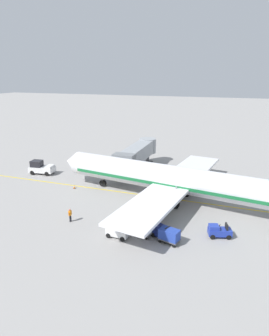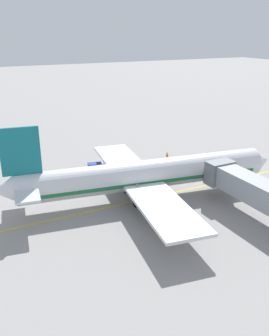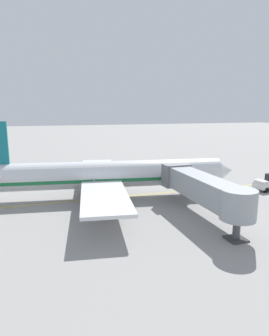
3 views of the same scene
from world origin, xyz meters
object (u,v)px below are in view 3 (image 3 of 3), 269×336
object	(u,v)px
baggage_tug_lead	(84,177)
baggage_tug_spare	(109,173)
parked_airliner	(106,175)
baggage_cart_front	(97,175)
pushback_tractor	(269,183)
baggage_cart_second_in_train	(78,175)
jet_bridge	(203,188)
ground_crew_wing_walker	(147,171)
safety_cone_nose_left	(200,186)
baggage_tug_trailing	(49,183)

from	to	relation	value
baggage_tug_lead	baggage_tug_spare	distance (m)	4.94
parked_airliner	baggage_cart_front	distance (m)	10.92
pushback_tractor	baggage_cart_second_in_train	world-z (taller)	pushback_tractor
jet_bridge	ground_crew_wing_walker	distance (m)	21.69
jet_bridge	ground_crew_wing_walker	world-z (taller)	jet_bridge
pushback_tractor	baggage_cart_second_in_train	bearing A→B (deg)	-118.96
parked_airliner	baggage_cart_front	world-z (taller)	parked_airliner
safety_cone_nose_left	baggage_tug_trailing	bearing A→B (deg)	-108.38
baggage_cart_second_in_train	ground_crew_wing_walker	xyz separation A→B (m)	(0.67, 12.49, 0.00)
baggage_tug_spare	baggage_cart_front	size ratio (longest dim) A/B	0.87
parked_airliner	baggage_cart_second_in_train	distance (m)	11.70
baggage_cart_front	ground_crew_wing_walker	world-z (taller)	ground_crew_wing_walker
ground_crew_wing_walker	pushback_tractor	bearing A→B (deg)	45.56
baggage_cart_second_in_train	baggage_tug_trailing	bearing A→B (deg)	-58.41
parked_airliner	safety_cone_nose_left	distance (m)	15.50
baggage_cart_front	pushback_tractor	bearing A→B (deg)	58.86
baggage_cart_front	baggage_cart_second_in_train	world-z (taller)	same
parked_airliner	baggage_tug_trailing	size ratio (longest dim) A/B	13.58
pushback_tractor	ground_crew_wing_walker	size ratio (longest dim) A/B	2.74
baggage_tug_spare	baggage_cart_front	bearing A→B (deg)	-62.69
baggage_tug_spare	safety_cone_nose_left	world-z (taller)	baggage_tug_spare
baggage_tug_trailing	baggage_tug_spare	bearing A→B (deg)	109.76
jet_bridge	safety_cone_nose_left	world-z (taller)	jet_bridge
baggage_tug_spare	parked_airliner	bearing A→B (deg)	-14.76
pushback_tractor	baggage_tug_lead	world-z (taller)	pushback_tractor
baggage_tug_lead	baggage_tug_trailing	distance (m)	6.34
parked_airliner	baggage_cart_front	bearing A→B (deg)	176.74
jet_bridge	baggage_cart_front	bearing A→B (deg)	-159.58
baggage_cart_second_in_train	safety_cone_nose_left	bearing A→B (deg)	59.27
parked_airliner	safety_cone_nose_left	bearing A→B (deg)	92.43
jet_bridge	pushback_tractor	size ratio (longest dim) A/B	3.40
jet_bridge	baggage_tug_lead	distance (m)	23.96
jet_bridge	ground_crew_wing_walker	bearing A→B (deg)	176.58
jet_bridge	baggage_tug_spare	size ratio (longest dim) A/B	6.03
baggage_tug_trailing	baggage_tug_spare	world-z (taller)	same
parked_airliner	baggage_tug_trailing	bearing A→B (deg)	-137.67
pushback_tractor	baggage_cart_front	size ratio (longest dim) A/B	1.55
pushback_tractor	baggage_tug_spare	xyz separation A→B (m)	(-15.79, -21.41, -0.39)
jet_bridge	ground_crew_wing_walker	xyz separation A→B (m)	(-21.51, 1.29, -2.50)
baggage_tug_spare	baggage_cart_second_in_train	distance (m)	5.76
baggage_tug_lead	baggage_cart_front	bearing A→B (deg)	94.10
baggage_tug_spare	ground_crew_wing_walker	bearing A→B (deg)	77.88
baggage_tug_lead	baggage_cart_second_in_train	distance (m)	1.22
baggage_cart_front	ground_crew_wing_walker	bearing A→B (deg)	89.13
baggage_tug_lead	baggage_cart_second_in_train	xyz separation A→B (m)	(-0.68, -0.98, 0.24)
parked_airliner	jet_bridge	distance (m)	13.99
baggage_tug_spare	ground_crew_wing_walker	distance (m)	6.95
parked_airliner	ground_crew_wing_walker	world-z (taller)	parked_airliner
jet_bridge	baggage_cart_second_in_train	size ratio (longest dim) A/B	5.27
jet_bridge	ground_crew_wing_walker	size ratio (longest dim) A/B	9.29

